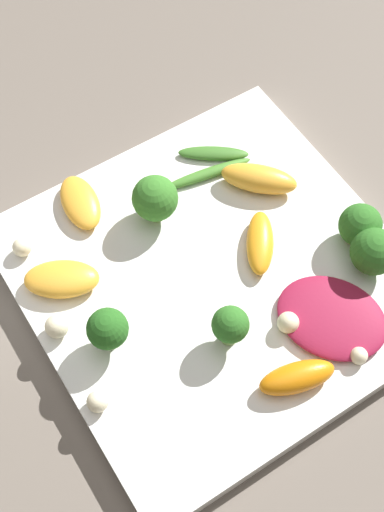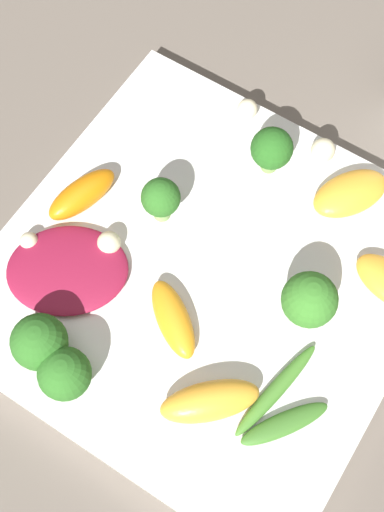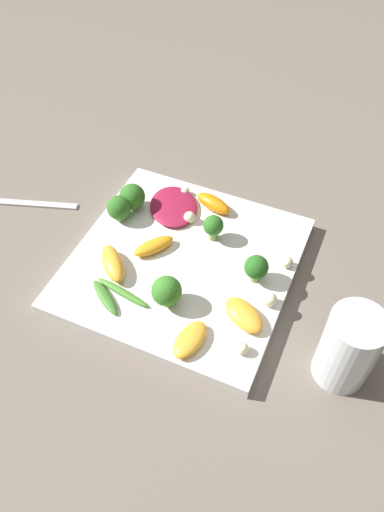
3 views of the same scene
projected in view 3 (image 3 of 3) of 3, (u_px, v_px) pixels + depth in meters
ground_plane at (183, 268)px, 0.69m from camera, size 2.40×2.40×0.00m
plate at (183, 264)px, 0.68m from camera, size 0.29×0.29×0.02m
drinking_glass at (349, 348)px, 0.55m from camera, size 0.06×0.06×0.11m
radicchio_leaf_0 at (173, 206)px, 0.73m from camera, size 0.11×0.10×0.01m
orange_segment_0 at (152, 248)px, 0.68m from camera, size 0.06×0.05×0.02m
orange_segment_1 at (113, 263)px, 0.66m from camera, size 0.06×0.06×0.02m
orange_segment_2 at (244, 315)px, 0.61m from camera, size 0.06×0.07×0.02m
orange_segment_3 at (190, 340)px, 0.59m from camera, size 0.06×0.04×0.01m
orange_segment_4 at (211, 203)px, 0.73m from camera, size 0.04×0.06×0.02m
broccoli_floret_0 at (119, 208)px, 0.71m from camera, size 0.04×0.04×0.04m
broccoli_floret_1 at (167, 291)px, 0.61m from camera, size 0.04×0.04×0.04m
broccoli_floret_2 at (213, 226)px, 0.68m from camera, size 0.03×0.03×0.04m
broccoli_floret_3 at (132, 197)px, 0.72m from camera, size 0.04×0.04×0.04m
broccoli_floret_4 at (256, 268)px, 0.64m from camera, size 0.03×0.03×0.04m
arugula_sprig_0 at (122, 292)px, 0.64m from camera, size 0.02×0.08×0.01m
arugula_sprig_1 at (105, 297)px, 0.63m from camera, size 0.05×0.06×0.01m
macadamia_nut_0 at (242, 348)px, 0.58m from camera, size 0.02×0.02×0.02m
macadamia_nut_1 at (287, 262)px, 0.66m from camera, size 0.02×0.02×0.02m
macadamia_nut_2 at (190, 217)px, 0.71m from camera, size 0.02×0.02×0.02m
macadamia_nut_3 at (270, 299)px, 0.62m from camera, size 0.02×0.02×0.02m
macadamia_nut_4 at (185, 191)px, 0.75m from camera, size 0.01×0.01×0.01m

